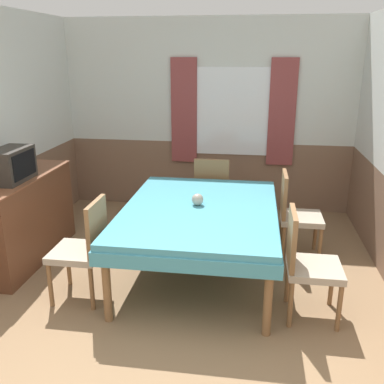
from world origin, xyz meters
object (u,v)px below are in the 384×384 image
at_px(chair_right_near, 306,261).
at_px(vase, 198,199).
at_px(sideboard, 24,218).
at_px(chair_left_near, 84,246).
at_px(chair_head_window, 212,191).
at_px(chair_right_far, 295,212).
at_px(dining_table, 200,217).
at_px(tv, 11,165).

bearing_deg(chair_right_near, vase, -122.42).
bearing_deg(sideboard, chair_left_near, -34.78).
xyz_separation_m(chair_left_near, chair_head_window, (0.96, 1.78, 0.00)).
height_order(chair_left_near, chair_head_window, same).
distance_m(chair_right_far, vase, 1.15).
bearing_deg(dining_table, chair_head_window, 90.00).
distance_m(dining_table, chair_right_near, 1.12).
relative_size(chair_right_near, tv, 1.89).
xyz_separation_m(dining_table, vase, (-0.03, 0.06, 0.16)).
xyz_separation_m(sideboard, tv, (0.02, -0.15, 0.62)).
bearing_deg(tv, chair_right_near, -9.95).
relative_size(dining_table, chair_head_window, 2.12).
bearing_deg(chair_head_window, sideboard, -149.03).
bearing_deg(chair_head_window, vase, -91.56).
xyz_separation_m(chair_right_near, chair_right_far, (0.00, 1.15, 0.00)).
bearing_deg(tv, chair_left_near, -28.67).
distance_m(chair_head_window, tv, 2.34).
relative_size(dining_table, sideboard, 1.35).
distance_m(dining_table, vase, 0.17).
relative_size(chair_right_far, chair_head_window, 1.00).
distance_m(chair_left_near, vase, 1.15).
distance_m(chair_right_near, tv, 2.93).
relative_size(dining_table, chair_right_near, 2.12).
bearing_deg(chair_right_near, chair_head_window, -151.65).
bearing_deg(dining_table, tv, -177.60).
relative_size(chair_right_far, tv, 1.89).
xyz_separation_m(dining_table, chair_right_near, (0.96, -0.57, -0.12)).
distance_m(dining_table, chair_left_near, 1.12).
height_order(chair_right_far, tv, tv).
distance_m(chair_left_near, tv, 1.19).
xyz_separation_m(chair_left_near, vase, (0.93, 0.63, 0.27)).
distance_m(chair_left_near, chair_right_far, 2.23).
relative_size(chair_right_far, sideboard, 0.64).
height_order(chair_right_far, sideboard, chair_right_far).
bearing_deg(tv, chair_head_window, 34.51).
bearing_deg(chair_head_window, chair_left_near, -118.35).
xyz_separation_m(chair_right_near, sideboard, (-2.85, 0.64, -0.04)).
bearing_deg(chair_right_far, chair_right_near, 0.00).
relative_size(tv, vase, 4.30).
bearing_deg(sideboard, dining_table, -2.16).
bearing_deg(tv, sideboard, 98.55).
height_order(sideboard, vase, sideboard).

